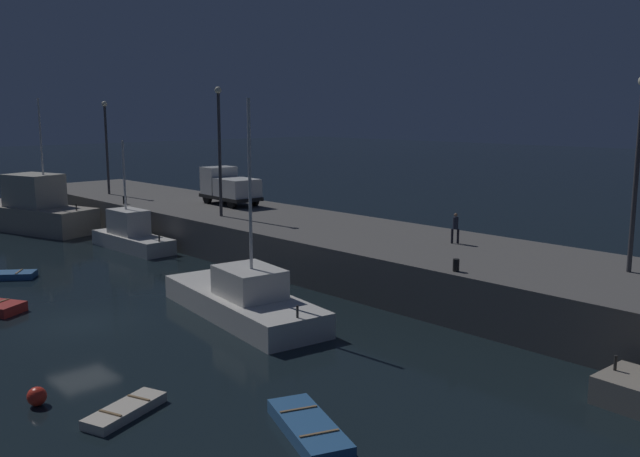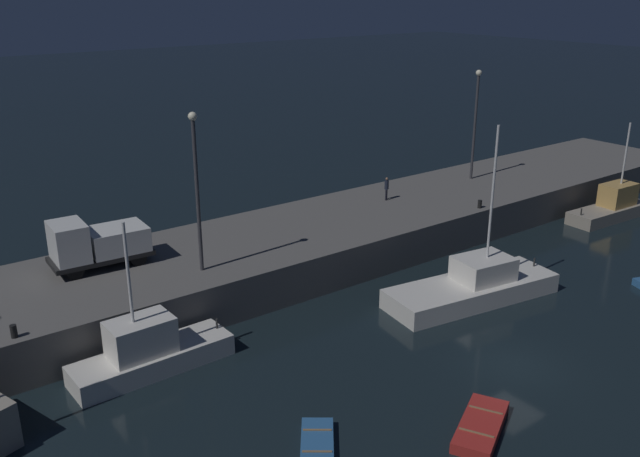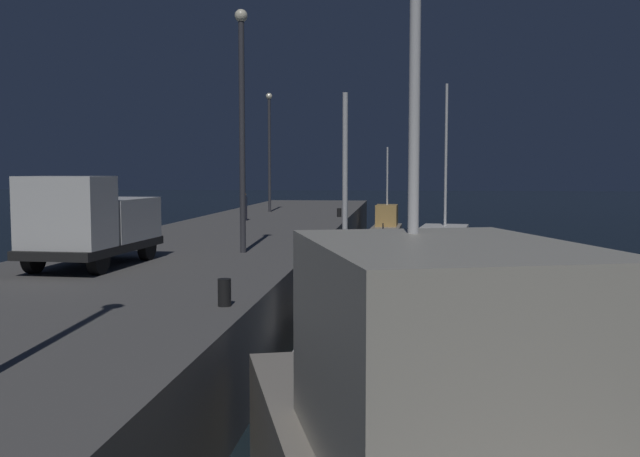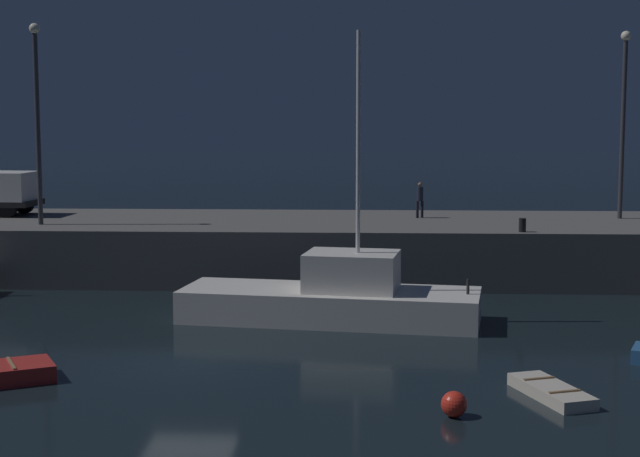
% 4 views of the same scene
% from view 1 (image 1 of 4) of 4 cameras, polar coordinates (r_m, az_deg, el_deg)
% --- Properties ---
extents(ground_plane, '(320.00, 320.00, 0.00)m').
position_cam_1_polar(ground_plane, '(31.37, -19.45, -7.62)').
color(ground_plane, black).
extents(pier_quay, '(71.97, 9.22, 2.36)m').
position_cam_1_polar(pier_quay, '(39.80, 1.65, -1.66)').
color(pier_quay, '#5B5956').
rests_on(pier_quay, ground).
extents(fishing_boat_blue, '(7.34, 2.32, 7.23)m').
position_cam_1_polar(fishing_boat_blue, '(47.02, -15.57, -0.51)').
color(fishing_boat_blue, silver).
rests_on(fishing_boat_blue, ground).
extents(fishing_boat_white, '(10.33, 4.57, 9.65)m').
position_cam_1_polar(fishing_boat_white, '(30.68, -6.45, -5.93)').
color(fishing_boat_white, silver).
rests_on(fishing_boat_white, ground).
extents(fishing_boat_orange, '(12.79, 6.95, 10.07)m').
position_cam_1_polar(fishing_boat_orange, '(57.12, -23.26, 1.38)').
color(fishing_boat_orange, gray).
rests_on(fishing_boat_orange, ground).
extents(dinghy_orange_near, '(1.82, 2.92, 0.34)m').
position_cam_1_polar(dinghy_orange_near, '(22.08, -16.05, -14.47)').
color(dinghy_orange_near, beige).
rests_on(dinghy_orange_near, ground).
extents(rowboat_white_mid, '(3.94, 2.55, 0.45)m').
position_cam_1_polar(rowboat_white_mid, '(20.10, -0.96, -16.42)').
color(rowboat_white_mid, '#2D6099').
rests_on(rowboat_white_mid, ground).
extents(dinghy_red_small, '(2.75, 3.08, 0.40)m').
position_cam_1_polar(dinghy_red_small, '(41.28, -24.79, -3.58)').
color(dinghy_red_small, '#2D6099').
rests_on(dinghy_red_small, ground).
extents(mooring_buoy_near, '(0.60, 0.60, 0.60)m').
position_cam_1_polar(mooring_buoy_near, '(23.57, -22.68, -12.88)').
color(mooring_buoy_near, red).
rests_on(mooring_buoy_near, ground).
extents(lamp_post_west, '(0.44, 0.44, 7.56)m').
position_cam_1_polar(lamp_post_west, '(58.43, -17.51, 7.11)').
color(lamp_post_west, '#38383D').
rests_on(lamp_post_west, pier_quay).
extents(lamp_post_east, '(0.44, 0.44, 8.28)m').
position_cam_1_polar(lamp_post_east, '(44.25, -8.45, 7.22)').
color(lamp_post_east, '#38383D').
rests_on(lamp_post_east, pier_quay).
extents(lamp_post_central, '(0.44, 0.44, 8.17)m').
position_cam_1_polar(lamp_post_central, '(31.08, 25.12, 5.25)').
color(lamp_post_central, '#38383D').
rests_on(lamp_post_central, pier_quay).
extents(utility_truck, '(5.28, 2.57, 2.68)m').
position_cam_1_polar(utility_truck, '(50.00, -7.65, 3.50)').
color(utility_truck, black).
rests_on(utility_truck, pier_quay).
extents(dockworker, '(0.41, 0.41, 1.58)m').
position_cam_1_polar(dockworker, '(35.60, 11.30, 0.19)').
color(dockworker, black).
rests_on(dockworker, pier_quay).
extents(bollard_west, '(0.28, 0.28, 0.58)m').
position_cam_1_polar(bollard_west, '(52.11, -16.08, 2.32)').
color(bollard_west, black).
rests_on(bollard_west, pier_quay).
extents(bollard_central, '(0.28, 0.28, 0.54)m').
position_cam_1_polar(bollard_central, '(29.51, 11.35, -3.04)').
color(bollard_central, black).
rests_on(bollard_central, pier_quay).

